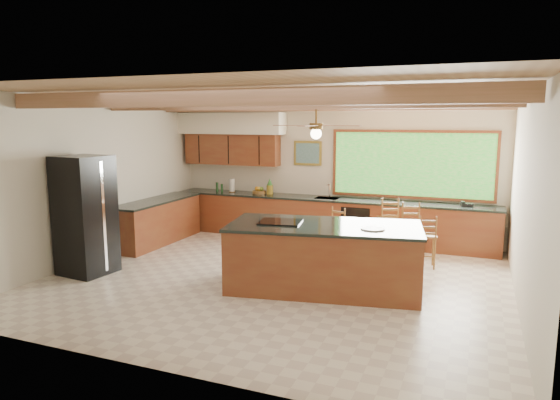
% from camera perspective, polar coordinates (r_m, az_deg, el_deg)
% --- Properties ---
extents(ground, '(7.20, 7.20, 0.00)m').
position_cam_1_polar(ground, '(8.29, -0.45, -9.00)').
color(ground, beige).
rests_on(ground, ground).
extents(room_shell, '(7.27, 6.54, 3.02)m').
position_cam_1_polar(room_shell, '(8.55, 0.14, 6.68)').
color(room_shell, beige).
rests_on(room_shell, ground).
extents(counter_run, '(7.12, 3.10, 1.28)m').
position_cam_1_polar(counter_run, '(10.73, 0.57, -2.22)').
color(counter_run, brown).
rests_on(counter_run, ground).
extents(island, '(3.09, 1.84, 1.03)m').
position_cam_1_polar(island, '(7.73, 5.04, -6.46)').
color(island, brown).
rests_on(island, ground).
extents(refrigerator, '(0.85, 0.83, 2.00)m').
position_cam_1_polar(refrigerator, '(8.98, -21.38, -1.64)').
color(refrigerator, black).
rests_on(refrigerator, ground).
extents(bar_stool_a, '(0.44, 0.44, 0.97)m').
position_cam_1_polar(bar_stool_a, '(9.48, 7.11, -3.13)').
color(bar_stool_a, brown).
rests_on(bar_stool_a, ground).
extents(bar_stool_b, '(0.49, 0.49, 1.08)m').
position_cam_1_polar(bar_stool_b, '(9.71, 14.40, -2.68)').
color(bar_stool_b, brown).
rests_on(bar_stool_b, ground).
extents(bar_stool_c, '(0.50, 0.50, 1.09)m').
position_cam_1_polar(bar_stool_c, '(10.00, 12.20, -2.21)').
color(bar_stool_c, brown).
rests_on(bar_stool_c, ground).
extents(bar_stool_d, '(0.40, 0.40, 0.94)m').
position_cam_1_polar(bar_stool_d, '(9.10, 16.38, -4.06)').
color(bar_stool_d, brown).
rests_on(bar_stool_d, ground).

